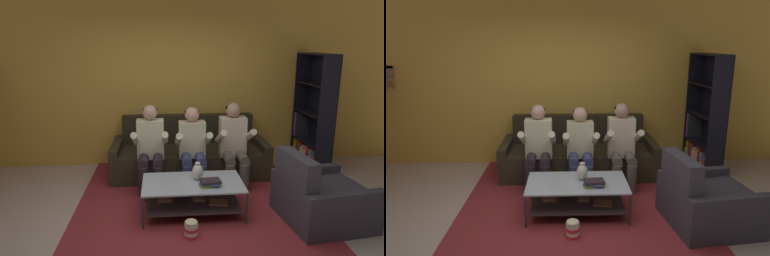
% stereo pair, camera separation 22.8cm
% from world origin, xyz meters
% --- Properties ---
extents(ground, '(16.80, 16.80, 0.00)m').
position_xyz_m(ground, '(0.00, 0.00, 0.00)').
color(ground, '#C0AAA3').
extents(back_partition, '(8.40, 0.12, 2.90)m').
position_xyz_m(back_partition, '(0.00, 2.46, 1.45)').
color(back_partition, gold).
rests_on(back_partition, ground).
extents(couch, '(2.41, 0.94, 0.88)m').
position_xyz_m(couch, '(0.27, 1.89, 0.29)').
color(couch, '#302B1E').
rests_on(couch, ground).
extents(person_seated_left, '(0.50, 0.58, 1.20)m').
position_xyz_m(person_seated_left, '(-0.33, 1.34, 0.65)').
color(person_seated_left, '#2C222B').
rests_on(person_seated_left, ground).
extents(person_seated_middle, '(0.50, 0.58, 1.16)m').
position_xyz_m(person_seated_middle, '(0.27, 1.33, 0.63)').
color(person_seated_middle, navy).
rests_on(person_seated_middle, ground).
extents(person_seated_right, '(0.50, 0.58, 1.21)m').
position_xyz_m(person_seated_right, '(0.87, 1.34, 0.65)').
color(person_seated_right, '#59524E').
rests_on(person_seated_right, ground).
extents(coffee_table, '(1.21, 0.70, 0.41)m').
position_xyz_m(coffee_table, '(0.19, 0.53, 0.27)').
color(coffee_table, '#AFB8C6').
rests_on(coffee_table, ground).
extents(area_rug, '(3.00, 3.31, 0.01)m').
position_xyz_m(area_rug, '(0.23, 1.08, 0.01)').
color(area_rug, maroon).
rests_on(area_rug, ground).
extents(vase, '(0.14, 0.14, 0.22)m').
position_xyz_m(vase, '(0.26, 0.60, 0.51)').
color(vase, beige).
rests_on(vase, coffee_table).
extents(book_stack, '(0.27, 0.22, 0.08)m').
position_xyz_m(book_stack, '(0.39, 0.40, 0.45)').
color(book_stack, '#A9AD49').
rests_on(book_stack, coffee_table).
extents(bookshelf, '(0.34, 0.89, 1.88)m').
position_xyz_m(bookshelf, '(2.30, 1.92, 0.66)').
color(bookshelf, black).
rests_on(bookshelf, ground).
extents(armchair, '(1.03, 1.02, 0.85)m').
position_xyz_m(armchair, '(1.66, 0.21, 0.27)').
color(armchair, '#383540').
rests_on(armchair, ground).
extents(popcorn_tub, '(0.15, 0.15, 0.21)m').
position_xyz_m(popcorn_tub, '(0.13, -0.02, 0.11)').
color(popcorn_tub, red).
rests_on(popcorn_tub, ground).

